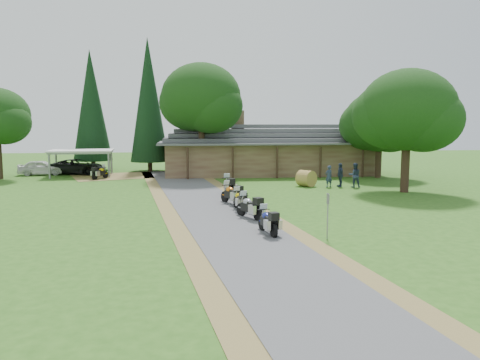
{
  "coord_description": "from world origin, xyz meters",
  "views": [
    {
      "loc": [
        -1.98,
        -21.73,
        4.92
      ],
      "look_at": [
        1.07,
        5.5,
        1.6
      ],
      "focal_mm": 35.0,
      "sensor_mm": 36.0,
      "label": 1
    }
  ],
  "objects": [
    {
      "name": "carport",
      "position": [
        -11.85,
        23.25,
        1.24
      ],
      "size": [
        6.01,
        4.28,
        2.47
      ],
      "primitive_type": null,
      "rotation": [
        0.0,
        0.0,
        0.09
      ],
      "color": "white",
      "rests_on": "ground"
    },
    {
      "name": "sign_post",
      "position": [
        3.9,
        -2.73,
        1.0
      ],
      "size": [
        0.36,
        0.06,
        1.99
      ],
      "primitive_type": null,
      "color": "gray",
      "rests_on": "ground"
    },
    {
      "name": "driveway",
      "position": [
        -0.5,
        4.0,
        0.0
      ],
      "size": [
        51.95,
        51.95,
        0.0
      ],
      "primitive_type": "plane",
      "rotation": [
        0.0,
        0.0,
        0.14
      ],
      "color": "#49494C",
      "rests_on": "ground"
    },
    {
      "name": "car_white_sedan",
      "position": [
        -15.92,
        24.7,
        0.91
      ],
      "size": [
        2.77,
        5.62,
        1.81
      ],
      "primitive_type": "imported",
      "rotation": [
        0.0,
        0.0,
        1.66
      ],
      "color": "white",
      "rests_on": "ground"
    },
    {
      "name": "hay_bale",
      "position": [
        7.26,
        13.9,
        0.64
      ],
      "size": [
        1.71,
        1.68,
        1.27
      ],
      "primitive_type": "cylinder",
      "rotation": [
        1.57,
        0.0,
        0.6
      ],
      "color": "olive",
      "rests_on": "ground"
    },
    {
      "name": "cedar_far",
      "position": [
        -11.91,
        28.96,
        6.28
      ],
      "size": [
        3.97,
        3.97,
        12.56
      ],
      "primitive_type": "cone",
      "color": "black",
      "rests_on": "ground"
    },
    {
      "name": "motorcycle_row_b",
      "position": [
        1.17,
        1.97,
        0.68
      ],
      "size": [
        1.48,
        2.07,
        1.36
      ],
      "primitive_type": null,
      "rotation": [
        0.0,
        0.0,
        2.04
      ],
      "color": "#A3A4AB",
      "rests_on": "ground"
    },
    {
      "name": "oak_lodge_left",
      "position": [
        -0.71,
        20.98,
        5.88
      ],
      "size": [
        7.18,
        7.18,
        11.75
      ],
      "primitive_type": null,
      "color": "black",
      "rests_on": "ground"
    },
    {
      "name": "motorcycle_row_e",
      "position": [
        0.76,
        9.64,
        0.73
      ],
      "size": [
        0.97,
        2.21,
        1.46
      ],
      "primitive_type": null,
      "rotation": [
        0.0,
        0.0,
        1.7
      ],
      "color": "black",
      "rests_on": "ground"
    },
    {
      "name": "motorcycle_row_d",
      "position": [
        0.65,
        6.38,
        0.7
      ],
      "size": [
        1.5,
        2.11,
        1.39
      ],
      "primitive_type": null,
      "rotation": [
        0.0,
        0.0,
        2.03
      ],
      "color": "#D2690F",
      "rests_on": "ground"
    },
    {
      "name": "motorcycle_carport_a",
      "position": [
        -9.77,
        20.78,
        0.63
      ],
      "size": [
        1.41,
        1.89,
        1.25
      ],
      "primitive_type": null,
      "rotation": [
        0.0,
        0.0,
        1.06
      ],
      "color": "#DACF00",
      "rests_on": "ground"
    },
    {
      "name": "oak_driveway",
      "position": [
        13.51,
        10.1,
        4.75
      ],
      "size": [
        6.79,
        6.79,
        9.49
      ],
      "primitive_type": null,
      "color": "black",
      "rests_on": "ground"
    },
    {
      "name": "car_dark_suv",
      "position": [
        -12.67,
        25.05,
        1.11
      ],
      "size": [
        3.52,
        6.15,
        2.22
      ],
      "primitive_type": "imported",
      "rotation": [
        0.0,
        0.0,
        1.38
      ],
      "color": "black",
      "rests_on": "ground"
    },
    {
      "name": "cedar_near",
      "position": [
        -5.88,
        27.24,
        6.8
      ],
      "size": [
        3.91,
        3.91,
        13.6
      ],
      "primitive_type": "cone",
      "color": "black",
      "rests_on": "ground"
    },
    {
      "name": "person_b",
      "position": [
        10.83,
        12.95,
        1.11
      ],
      "size": [
        0.68,
        0.53,
        2.21
      ],
      "primitive_type": "imported",
      "rotation": [
        0.0,
        0.0,
        3.01
      ],
      "color": "#2B3752",
      "rests_on": "ground"
    },
    {
      "name": "motorcycle_row_c",
      "position": [
        0.91,
        4.35,
        0.64
      ],
      "size": [
        0.92,
        1.94,
        1.27
      ],
      "primitive_type": null,
      "rotation": [
        0.0,
        0.0,
        1.75
      ],
      "color": "#DABA00",
      "rests_on": "ground"
    },
    {
      "name": "person_c",
      "position": [
        9.84,
        13.43,
        1.09
      ],
      "size": [
        0.45,
        0.62,
        2.18
      ],
      "primitive_type": "imported",
      "rotation": [
        0.0,
        0.0,
        4.71
      ],
      "color": "#2B3752",
      "rests_on": "ground"
    },
    {
      "name": "person_a",
      "position": [
        8.87,
        13.28,
        0.99
      ],
      "size": [
        0.67,
        0.57,
        1.98
      ],
      "primitive_type": "imported",
      "rotation": [
        0.0,
        0.0,
        3.47
      ],
      "color": "#2B3752",
      "rests_on": "ground"
    },
    {
      "name": "lodge",
      "position": [
        6.0,
        24.0,
        2.45
      ],
      "size": [
        21.4,
        9.4,
        4.9
      ],
      "primitive_type": null,
      "color": "brown",
      "rests_on": "ground"
    },
    {
      "name": "oak_lodge_right",
      "position": [
        15.25,
        19.0,
        4.12
      ],
      "size": [
        6.44,
        6.44,
        8.25
      ],
      "primitive_type": null,
      "color": "black",
      "rests_on": "ground"
    },
    {
      "name": "ground",
      "position": [
        0.0,
        0.0,
        0.0
      ],
      "size": [
        120.0,
        120.0,
        0.0
      ],
      "primitive_type": "plane",
      "color": "#2C5919",
      "rests_on": "ground"
    },
    {
      "name": "motorcycle_row_a",
      "position": [
        1.53,
        -1.52,
        0.63
      ],
      "size": [
        0.95,
        1.93,
        1.26
      ],
      "primitive_type": null,
      "rotation": [
        0.0,
        0.0,
        1.77
      ],
      "color": "navy",
      "rests_on": "ground"
    }
  ]
}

